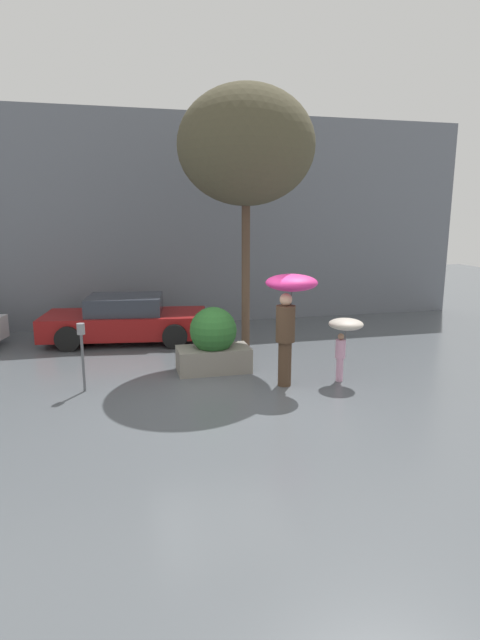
# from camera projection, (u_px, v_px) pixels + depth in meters

# --- Properties ---
(ground_plane) EXTENTS (40.00, 40.00, 0.00)m
(ground_plane) POSITION_uv_depth(u_px,v_px,m) (222.00, 398.00, 8.84)
(ground_plane) COLOR #51565B
(building_facade) EXTENTS (18.00, 0.30, 6.00)m
(building_facade) POSITION_uv_depth(u_px,v_px,m) (175.00, 221.00, 14.39)
(building_facade) COLOR slate
(building_facade) RESTS_ON ground
(planter_box) EXTENTS (1.49, 0.96, 1.35)m
(planter_box) POSITION_uv_depth(u_px,v_px,m) (213.00, 342.00, 10.24)
(planter_box) COLOR gray
(planter_box) RESTS_ON ground
(person_adult) EXTENTS (0.97, 0.97, 2.11)m
(person_adult) POSITION_uv_depth(u_px,v_px,m) (289.00, 301.00, 9.25)
(person_adult) COLOR #473323
(person_adult) RESTS_ON ground
(person_child) EXTENTS (0.66, 0.66, 1.24)m
(person_child) POSITION_uv_depth(u_px,v_px,m) (345.00, 331.00, 9.56)
(person_child) COLOR #D199B7
(person_child) RESTS_ON ground
(parked_car_near) EXTENTS (4.26, 2.33, 1.17)m
(parked_car_near) POSITION_uv_depth(u_px,v_px,m) (126.00, 320.00, 12.71)
(parked_car_near) COLOR maroon
(parked_car_near) RESTS_ON ground
(street_tree) EXTENTS (2.94, 2.94, 5.86)m
(street_tree) POSITION_uv_depth(u_px,v_px,m) (246.00, 147.00, 10.59)
(street_tree) COLOR brown
(street_tree) RESTS_ON ground
(parking_meter) EXTENTS (0.14, 0.14, 1.28)m
(parking_meter) POSITION_uv_depth(u_px,v_px,m) (82.00, 343.00, 8.99)
(parking_meter) COLOR #595B60
(parking_meter) RESTS_ON ground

